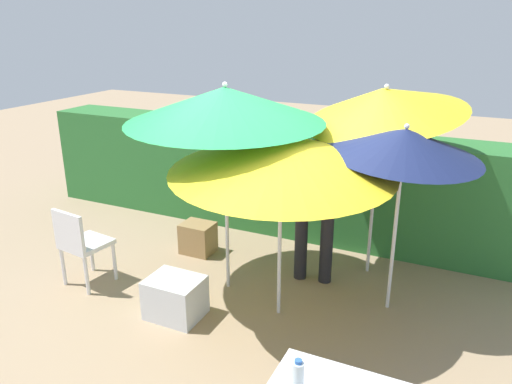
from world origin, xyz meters
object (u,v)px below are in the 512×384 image
(umbrella_rainbow, at_px, (225,105))
(person_vendor, at_px, (315,201))
(umbrella_orange, at_px, (282,153))
(crate_cardboard, at_px, (198,238))
(chair_plastic, at_px, (81,242))
(umbrella_navy, at_px, (405,143))
(umbrella_yellow, at_px, (383,103))
(bottle_water, at_px, (298,379))
(cooler_box, at_px, (175,298))

(umbrella_rainbow, bearing_deg, person_vendor, 34.74)
(umbrella_rainbow, distance_m, umbrella_orange, 0.81)
(umbrella_orange, bearing_deg, crate_cardboard, 150.54)
(person_vendor, relative_size, chair_plastic, 2.11)
(umbrella_rainbow, distance_m, chair_plastic, 2.14)
(umbrella_orange, relative_size, chair_plastic, 2.32)
(umbrella_navy, height_order, person_vendor, umbrella_navy)
(umbrella_yellow, relative_size, crate_cardboard, 5.96)
(umbrella_yellow, relative_size, bottle_water, 9.68)
(umbrella_yellow, relative_size, person_vendor, 1.24)
(person_vendor, distance_m, bottle_water, 2.69)
(umbrella_orange, xyz_separation_m, crate_cardboard, (-1.43, 0.81, -1.44))
(umbrella_orange, distance_m, chair_plastic, 2.44)
(umbrella_rainbow, height_order, chair_plastic, umbrella_rainbow)
(umbrella_orange, xyz_separation_m, umbrella_yellow, (0.62, 1.20, 0.31))
(bottle_water, bearing_deg, umbrella_orange, 115.02)
(umbrella_yellow, relative_size, cooler_box, 4.47)
(umbrella_yellow, bearing_deg, chair_plastic, -149.74)
(chair_plastic, height_order, crate_cardboard, chair_plastic)
(person_vendor, bearing_deg, umbrella_orange, -95.89)
(umbrella_rainbow, relative_size, chair_plastic, 2.46)
(umbrella_orange, height_order, umbrella_navy, umbrella_navy)
(umbrella_rainbow, xyz_separation_m, umbrella_yellow, (1.31, 0.97, -0.03))
(person_vendor, distance_m, crate_cardboard, 1.68)
(umbrella_yellow, relative_size, chair_plastic, 2.61)
(umbrella_yellow, bearing_deg, umbrella_rainbow, -143.45)
(cooler_box, bearing_deg, bottle_water, -37.31)
(bottle_water, bearing_deg, cooler_box, 142.69)
(umbrella_rainbow, bearing_deg, crate_cardboard, 141.84)
(umbrella_navy, relative_size, cooler_box, 3.67)
(umbrella_navy, bearing_deg, person_vendor, 166.74)
(umbrella_rainbow, distance_m, person_vendor, 1.40)
(cooler_box, bearing_deg, umbrella_navy, 29.31)
(umbrella_yellow, distance_m, bottle_water, 3.20)
(chair_plastic, distance_m, crate_cardboard, 1.43)
(umbrella_rainbow, distance_m, cooler_box, 1.92)
(umbrella_rainbow, relative_size, bottle_water, 9.13)
(chair_plastic, xyz_separation_m, cooler_box, (1.23, -0.08, -0.31))
(cooler_box, relative_size, bottle_water, 2.16)
(umbrella_orange, relative_size, crate_cardboard, 5.29)
(umbrella_rainbow, bearing_deg, chair_plastic, -156.28)
(umbrella_orange, height_order, crate_cardboard, umbrella_orange)
(umbrella_navy, distance_m, bottle_water, 2.51)
(umbrella_orange, relative_size, umbrella_navy, 1.08)
(umbrella_navy, bearing_deg, umbrella_rainbow, -168.72)
(umbrella_orange, relative_size, person_vendor, 1.10)
(bottle_water, bearing_deg, umbrella_navy, 87.31)
(chair_plastic, bearing_deg, umbrella_rainbow, 23.72)
(umbrella_rainbow, height_order, bottle_water, umbrella_rainbow)
(umbrella_yellow, xyz_separation_m, bottle_water, (0.23, -3.01, -1.06))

